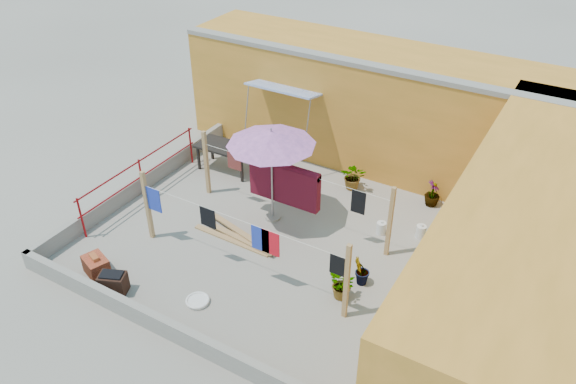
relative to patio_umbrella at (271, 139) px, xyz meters
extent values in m
plane|color=#9E998E|center=(0.43, -0.66, -2.23)|extent=(80.00, 80.00, 0.00)
cube|color=orange|center=(0.93, 4.04, -0.63)|extent=(11.00, 2.40, 3.20)
cube|color=gray|center=(0.93, 2.99, 0.92)|extent=(11.00, 0.35, 0.12)
cube|color=#2D51B2|center=(-1.17, 2.49, 0.02)|extent=(2.00, 0.79, 0.22)
cylinder|color=gray|center=(-2.12, 2.12, -0.63)|extent=(0.03, 0.30, 1.28)
cylinder|color=gray|center=(-0.22, 2.12, -0.63)|extent=(0.03, 0.30, 1.28)
cube|color=orange|center=(5.63, -0.66, -0.63)|extent=(2.40, 9.00, 3.20)
cube|color=gray|center=(0.43, -4.24, -2.01)|extent=(8.30, 0.16, 0.44)
cube|color=gray|center=(-3.65, -0.66, -2.01)|extent=(0.16, 7.30, 0.44)
cylinder|color=maroon|center=(-3.42, -2.86, -1.68)|extent=(0.05, 0.05, 1.10)
cylinder|color=maroon|center=(-3.42, -0.86, -1.68)|extent=(0.05, 0.05, 1.10)
cylinder|color=maroon|center=(-3.42, 1.14, -1.68)|extent=(0.05, 0.05, 1.10)
cylinder|color=maroon|center=(-3.42, -0.86, -1.18)|extent=(0.04, 4.20, 0.04)
cylinder|color=maroon|center=(-3.42, -0.86, -1.63)|extent=(0.04, 4.20, 0.04)
cube|color=tan|center=(-2.07, -2.06, -1.33)|extent=(0.09, 0.09, 1.80)
cube|color=tan|center=(2.93, -2.06, -1.33)|extent=(0.09, 0.09, 1.80)
cube|color=tan|center=(2.93, 0.14, -1.33)|extent=(0.09, 0.09, 1.80)
cube|color=tan|center=(-2.07, 0.14, -1.33)|extent=(0.09, 0.09, 1.80)
cylinder|color=silver|center=(0.43, -2.06, -0.78)|extent=(5.00, 0.01, 0.01)
cylinder|color=silver|center=(0.43, 0.14, -0.78)|extent=(5.00, 0.01, 0.01)
cube|color=#500D1C|center=(0.26, 0.14, -1.22)|extent=(1.84, 0.22, 0.98)
cube|color=black|center=(2.16, 0.14, -1.07)|extent=(0.34, 0.02, 0.59)
cube|color=maroon|center=(-1.18, 0.14, -1.01)|extent=(0.39, 0.02, 0.46)
cube|color=#2036B0|center=(-1.87, -2.06, -1.09)|extent=(0.45, 0.02, 0.61)
cube|color=black|center=(-0.32, -2.06, -1.02)|extent=(0.39, 0.02, 0.48)
cube|color=red|center=(1.24, -2.06, -1.07)|extent=(0.41, 0.02, 0.58)
cube|color=#2036B0|center=(1.00, -2.06, -1.07)|extent=(0.42, 0.02, 0.58)
cube|color=black|center=(2.73, -2.06, -1.01)|extent=(0.34, 0.02, 0.45)
cylinder|color=gray|center=(0.00, 0.00, -2.20)|extent=(0.37, 0.37, 0.06)
cylinder|color=gray|center=(0.00, 0.00, -1.04)|extent=(0.05, 0.05, 2.37)
cone|color=#D371C2|center=(0.00, 0.00, 0.02)|extent=(2.61, 2.61, 0.33)
cylinder|color=gray|center=(0.00, 0.00, 0.20)|extent=(0.04, 0.04, 0.10)
cube|color=black|center=(-2.32, 1.32, -1.50)|extent=(1.65, 0.87, 0.06)
cube|color=black|center=(-3.02, 0.97, -1.88)|extent=(0.06, 0.06, 0.71)
cube|color=black|center=(-3.04, 1.61, -1.88)|extent=(0.06, 0.06, 0.71)
cube|color=black|center=(-1.60, 1.02, -1.88)|extent=(0.06, 0.06, 0.71)
cube|color=black|center=(-1.63, 1.67, -1.88)|extent=(0.06, 0.06, 0.71)
cube|color=#964022|center=(-2.22, -3.64, -2.02)|extent=(0.69, 0.59, 0.42)
cube|color=#AA5728|center=(-2.22, -3.64, -1.77)|extent=(0.29, 0.21, 0.08)
cube|color=tan|center=(-0.37, -1.25, -2.21)|extent=(2.09, 0.19, 0.04)
cube|color=tan|center=(-0.29, -1.13, -2.16)|extent=(2.09, 0.37, 0.04)
cube|color=tan|center=(-0.21, -1.01, -2.12)|extent=(2.06, 0.66, 0.04)
cube|color=black|center=(-1.49, -3.86, -2.00)|extent=(0.64, 0.55, 0.45)
cube|color=black|center=(-1.49, -3.86, -1.76)|extent=(0.52, 0.43, 0.04)
cylinder|color=silver|center=(0.20, -3.24, -2.20)|extent=(0.46, 0.46, 0.06)
torus|color=silver|center=(0.20, -3.24, -2.17)|extent=(0.50, 0.50, 0.05)
cylinder|color=silver|center=(3.39, 1.13, -2.07)|extent=(0.23, 0.23, 0.32)
cylinder|color=silver|center=(3.39, 1.13, -1.89)|extent=(0.06, 0.06, 0.05)
cylinder|color=silver|center=(2.53, 0.79, -2.08)|extent=(0.23, 0.23, 0.31)
cylinder|color=silver|center=(2.53, 0.79, -1.90)|extent=(0.06, 0.06, 0.05)
torus|color=#1B771A|center=(3.81, 1.34, -2.21)|extent=(0.55, 0.55, 0.04)
torus|color=#1B771A|center=(3.81, 1.34, -2.17)|extent=(0.46, 0.46, 0.04)
imported|color=#1F5618|center=(1.13, 2.25, -1.86)|extent=(0.81, 0.75, 0.74)
imported|color=#1F5618|center=(3.18, 2.54, -1.89)|extent=(0.49, 0.49, 0.69)
imported|color=#1F5618|center=(4.13, 1.19, -1.79)|extent=(0.52, 0.40, 0.89)
imported|color=#1F5618|center=(2.83, -1.06, -1.88)|extent=(0.40, 0.46, 0.70)
imported|color=#1F5618|center=(2.67, -1.63, -1.90)|extent=(0.75, 0.78, 0.67)
camera|label=1|loc=(5.97, -9.45, 6.00)|focal=35.00mm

